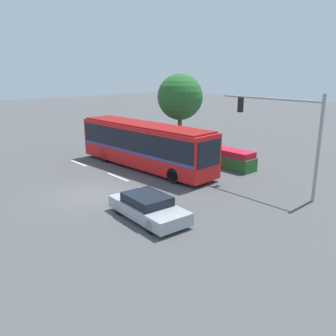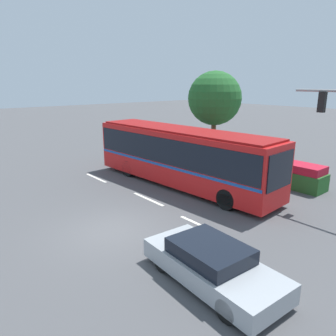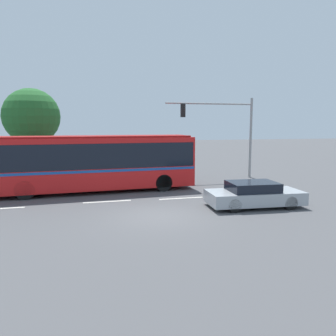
# 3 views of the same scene
# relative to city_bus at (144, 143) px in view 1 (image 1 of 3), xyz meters

# --- Properties ---
(ground_plane) EXTENTS (140.00, 140.00, 0.00)m
(ground_plane) POSITION_rel_city_bus_xyz_m (2.59, -6.00, -1.85)
(ground_plane) COLOR #4C4C4F
(city_bus) EXTENTS (12.10, 3.13, 3.25)m
(city_bus) POSITION_rel_city_bus_xyz_m (0.00, 0.00, 0.00)
(city_bus) COLOR red
(city_bus) RESTS_ON ground
(sedan_foreground) EXTENTS (4.56, 2.18, 1.19)m
(sedan_foreground) POSITION_rel_city_bus_xyz_m (7.40, -5.56, -1.27)
(sedan_foreground) COLOR #9EA3A8
(sedan_foreground) RESTS_ON ground
(traffic_light_pole) EXTENTS (6.56, 0.24, 5.81)m
(traffic_light_pole) POSITION_rel_city_bus_xyz_m (9.73, 2.67, 2.07)
(traffic_light_pole) COLOR gray
(traffic_light_pole) RESTS_ON ground
(flowering_hedge) EXTENTS (10.71, 1.39, 1.38)m
(flowering_hedge) POSITION_rel_city_bus_xyz_m (0.71, 4.65, -1.17)
(flowering_hedge) COLOR #286028
(flowering_hedge) RESTS_ON ground
(street_tree_left) EXTENTS (4.19, 4.19, 6.61)m
(street_tree_left) POSITION_rel_city_bus_xyz_m (-4.14, 7.43, 2.65)
(street_tree_left) COLOR brown
(street_tree_left) RESTS_ON ground
(lane_stripe_near) EXTENTS (2.40, 0.16, 0.01)m
(lane_stripe_near) POSITION_rel_city_bus_xyz_m (4.56, -3.02, -1.84)
(lane_stripe_near) COLOR silver
(lane_stripe_near) RESTS_ON ground
(lane_stripe_mid) EXTENTS (2.40, 0.16, 0.01)m
(lane_stripe_mid) POSITION_rel_city_bus_xyz_m (-4.35, -3.05, -1.84)
(lane_stripe_mid) COLOR silver
(lane_stripe_mid) RESTS_ON ground
(lane_stripe_far) EXTENTS (2.40, 0.16, 0.01)m
(lane_stripe_far) POSITION_rel_city_bus_xyz_m (0.70, -2.83, -1.84)
(lane_stripe_far) COLOR silver
(lane_stripe_far) RESTS_ON ground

